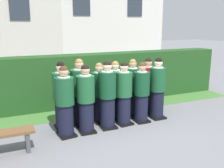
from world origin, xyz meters
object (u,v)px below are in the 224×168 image
at_px(student_front_row_0, 65,103).
at_px(student_front_row_5, 157,90).
at_px(student_front_row_1, 86,101).
at_px(student_in_red_blazer, 148,87).
at_px(student_front_row_2, 107,96).
at_px(student_rear_row_3, 115,92).
at_px(student_front_row_3, 124,95).
at_px(student_rear_row_0, 62,97).
at_px(student_rear_row_4, 132,89).
at_px(student_rear_row_1, 80,94).
at_px(student_rear_row_2, 99,94).
at_px(student_front_row_4, 142,94).

distance_m(student_front_row_0, student_front_row_5, 2.61).
distance_m(student_front_row_1, student_in_red_blazer, 2.17).
bearing_deg(student_front_row_2, student_rear_row_3, 48.28).
height_order(student_front_row_3, student_in_red_blazer, student_front_row_3).
distance_m(student_front_row_1, student_rear_row_0, 0.64).
bearing_deg(student_front_row_5, student_rear_row_4, 142.01).
height_order(student_front_row_1, student_rear_row_1, student_rear_row_1).
xyz_separation_m(student_front_row_1, student_front_row_3, (1.05, 0.09, -0.01)).
bearing_deg(student_rear_row_1, student_front_row_3, -21.05).
distance_m(student_front_row_2, student_rear_row_2, 0.44).
height_order(student_front_row_2, student_rear_row_3, student_front_row_2).
relative_size(student_rear_row_0, student_rear_row_1, 0.98).
bearing_deg(student_rear_row_3, student_front_row_3, -84.87).
distance_m(student_front_row_0, student_rear_row_4, 2.13).
bearing_deg(student_in_red_blazer, student_front_row_1, -163.67).
bearing_deg(student_rear_row_2, student_rear_row_4, 3.58).
xyz_separation_m(student_front_row_2, student_front_row_4, (0.98, 0.01, -0.05)).
bearing_deg(student_front_row_3, student_front_row_0, -176.00).
relative_size(student_front_row_1, student_rear_row_1, 0.96).
height_order(student_front_row_0, student_rear_row_0, student_rear_row_0).
relative_size(student_front_row_5, student_rear_row_2, 1.06).
xyz_separation_m(student_front_row_0, student_front_row_1, (0.51, 0.02, -0.00)).
bearing_deg(student_rear_row_4, student_front_row_1, -160.54).
bearing_deg(student_front_row_0, student_front_row_3, 4.00).
bearing_deg(student_rear_row_0, student_in_red_blazer, 3.68).
bearing_deg(student_front_row_1, student_rear_row_1, 89.41).
height_order(student_front_row_5, student_rear_row_1, student_rear_row_1).
relative_size(student_front_row_1, student_rear_row_3, 1.03).
height_order(student_rear_row_0, student_rear_row_2, student_rear_row_0).
bearing_deg(student_rear_row_1, student_rear_row_2, -0.86).
distance_m(student_front_row_4, student_rear_row_2, 1.11).
xyz_separation_m(student_rear_row_3, student_rear_row_4, (0.54, 0.01, 0.01)).
bearing_deg(student_in_red_blazer, student_rear_row_4, -173.23).
bearing_deg(student_front_row_3, student_front_row_4, -3.46).
bearing_deg(student_rear_row_2, student_front_row_4, -22.47).
bearing_deg(student_front_row_5, student_front_row_4, -173.46).
relative_size(student_front_row_3, student_in_red_blazer, 1.01).
xyz_separation_m(student_front_row_3, student_rear_row_2, (-0.52, 0.39, -0.02)).
bearing_deg(student_rear_row_0, student_front_row_5, -7.28).
relative_size(student_front_row_1, student_front_row_4, 1.03).
relative_size(student_front_row_2, student_front_row_4, 1.06).
relative_size(student_front_row_0, student_rear_row_2, 1.04).
xyz_separation_m(student_rear_row_0, student_rear_row_4, (2.01, 0.10, -0.03)).
distance_m(student_front_row_2, student_in_red_blazer, 1.61).
distance_m(student_front_row_4, student_in_red_blazer, 0.76).
distance_m(student_front_row_0, student_front_row_1, 0.51).
bearing_deg(student_front_row_4, student_front_row_3, 176.54).
relative_size(student_front_row_2, student_rear_row_3, 1.06).
xyz_separation_m(student_rear_row_1, student_rear_row_3, (1.00, 0.04, -0.06)).
xyz_separation_m(student_front_row_3, student_rear_row_1, (-1.04, 0.40, 0.04)).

